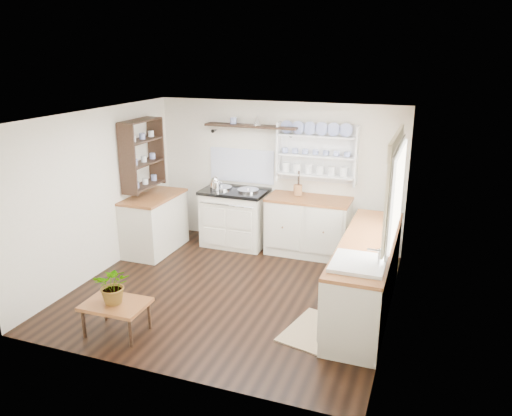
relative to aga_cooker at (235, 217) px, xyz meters
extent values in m
cube|color=black|center=(0.61, -1.57, -0.47)|extent=(4.00, 3.80, 0.01)
cube|color=beige|center=(0.61, 0.33, 0.68)|extent=(4.00, 0.02, 2.30)
cube|color=beige|center=(2.61, -1.57, 0.68)|extent=(0.02, 3.80, 2.30)
cube|color=beige|center=(-1.39, -1.57, 0.68)|extent=(0.02, 3.80, 2.30)
cube|color=white|center=(0.61, -1.57, 1.83)|extent=(4.00, 3.80, 0.01)
cube|color=white|center=(2.57, -1.42, 1.03)|extent=(0.04, 1.40, 1.00)
cube|color=white|center=(2.55, -1.42, 1.03)|extent=(0.02, 1.50, 1.10)
cube|color=beige|center=(2.53, -1.42, 1.61)|extent=(0.04, 1.55, 0.18)
cube|color=white|center=(0.00, 0.00, -0.03)|extent=(0.99, 0.65, 0.87)
cube|color=black|center=(0.00, 0.00, 0.43)|extent=(1.03, 0.69, 0.05)
cylinder|color=silver|center=(-0.23, 0.00, 0.47)|extent=(0.34, 0.34, 0.03)
cylinder|color=silver|center=(0.23, 0.00, 0.47)|extent=(0.34, 0.34, 0.03)
cylinder|color=silver|center=(0.00, -0.36, 0.30)|extent=(0.89, 0.02, 0.02)
cube|color=silver|center=(1.21, 0.03, -0.03)|extent=(1.25, 0.60, 0.88)
cube|color=brown|center=(1.21, 0.03, 0.41)|extent=(1.27, 0.63, 0.04)
cube|color=silver|center=(2.31, -1.47, -0.03)|extent=(0.60, 2.40, 0.88)
cube|color=brown|center=(2.31, -1.47, 0.41)|extent=(0.62, 2.43, 0.04)
cube|color=white|center=(2.31, -2.22, 0.33)|extent=(0.55, 0.60, 0.28)
cylinder|color=silver|center=(2.51, -2.22, 0.53)|extent=(0.02, 0.02, 0.22)
cube|color=silver|center=(-1.09, -0.67, -0.03)|extent=(0.60, 1.10, 0.88)
cube|color=brown|center=(-1.09, -0.67, 0.41)|extent=(0.62, 1.13, 0.04)
cube|color=white|center=(1.26, 0.31, 1.08)|extent=(1.20, 0.03, 0.90)
cube|color=white|center=(1.26, 0.22, 1.08)|extent=(1.20, 0.22, 0.02)
cylinder|color=navy|center=(1.26, 0.23, 1.35)|extent=(0.20, 0.02, 0.20)
cube|color=black|center=(0.21, 0.20, 1.45)|extent=(1.50, 0.24, 0.04)
cone|color=black|center=(-0.44, 0.27, 1.34)|extent=(0.06, 0.20, 0.06)
cone|color=black|center=(0.86, 0.27, 1.34)|extent=(0.06, 0.20, 0.06)
cube|color=black|center=(-1.23, -0.67, 1.08)|extent=(0.28, 0.80, 1.05)
cylinder|color=#9D6639|center=(1.01, 0.11, 0.52)|extent=(0.13, 0.13, 0.16)
cube|color=brown|center=(-0.21, -2.97, -0.11)|extent=(0.70, 0.51, 0.04)
cylinder|color=black|center=(-0.50, -3.17, -0.30)|extent=(0.04, 0.04, 0.34)
cylinder|color=black|center=(-0.51, -2.78, -0.30)|extent=(0.04, 0.04, 0.34)
cylinder|color=black|center=(0.09, -3.16, -0.30)|extent=(0.04, 0.04, 0.34)
cylinder|color=black|center=(0.08, -2.77, -0.30)|extent=(0.04, 0.04, 0.34)
imported|color=#3F7233|center=(-0.21, -2.97, 0.12)|extent=(0.49, 0.46, 0.44)
cube|color=#7C5F48|center=(1.86, -2.18, -0.46)|extent=(0.73, 0.95, 0.02)
camera|label=1|loc=(2.95, -7.07, 2.56)|focal=35.00mm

